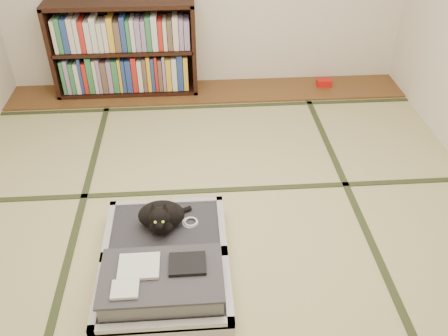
{
  "coord_description": "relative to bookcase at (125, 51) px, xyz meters",
  "views": [
    {
      "loc": [
        -0.15,
        -2.39,
        2.3
      ],
      "look_at": [
        0.05,
        0.35,
        0.25
      ],
      "focal_mm": 38.0,
      "sensor_mm": 36.0,
      "label": 1
    }
  ],
  "objects": [
    {
      "name": "floor",
      "position": [
        0.81,
        -2.07,
        -0.45
      ],
      "size": [
        4.5,
        4.5,
        0.0
      ],
      "primitive_type": "plane",
      "color": "#BFB77F",
      "rests_on": "ground"
    },
    {
      "name": "bookcase",
      "position": [
        0.0,
        0.0,
        0.0
      ],
      "size": [
        1.4,
        0.32,
        0.92
      ],
      "color": "black",
      "rests_on": "wood_strip"
    },
    {
      "name": "wood_strip",
      "position": [
        0.81,
        -0.07,
        -0.44
      ],
      "size": [
        4.0,
        0.5,
        0.02
      ],
      "primitive_type": "cube",
      "color": "brown",
      "rests_on": "ground"
    },
    {
      "name": "red_item",
      "position": [
        2.03,
        -0.04,
        -0.4
      ],
      "size": [
        0.15,
        0.1,
        0.07
      ],
      "primitive_type": "cube",
      "rotation": [
        0.0,
        0.0,
        -0.06
      ],
      "color": "red",
      "rests_on": "wood_strip"
    },
    {
      "name": "room_shell",
      "position": [
        0.81,
        -2.07,
        1.01
      ],
      "size": [
        4.5,
        4.5,
        4.5
      ],
      "color": "white",
      "rests_on": "ground"
    },
    {
      "name": "cable_coil",
      "position": [
        0.6,
        -2.18,
        -0.29
      ],
      "size": [
        0.11,
        0.11,
        0.03
      ],
      "color": "white",
      "rests_on": "suitcase"
    },
    {
      "name": "tatami_borders",
      "position": [
        0.81,
        -1.57,
        -0.45
      ],
      "size": [
        4.0,
        4.5,
        0.01
      ],
      "color": "#2D381E",
      "rests_on": "ground"
    },
    {
      "name": "cat",
      "position": [
        0.42,
        -2.21,
        -0.2
      ],
      "size": [
        0.34,
        0.35,
        0.28
      ],
      "color": "black",
      "rests_on": "suitcase"
    },
    {
      "name": "suitcase",
      "position": [
        0.44,
        -2.5,
        -0.34
      ],
      "size": [
        0.77,
        1.03,
        0.3
      ],
      "color": "silver",
      "rests_on": "floor"
    },
    {
      "name": "hanger",
      "position": [
        0.46,
        -1.88,
        -0.44
      ],
      "size": [
        0.39,
        0.2,
        0.01
      ],
      "color": "black",
      "rests_on": "floor"
    }
  ]
}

